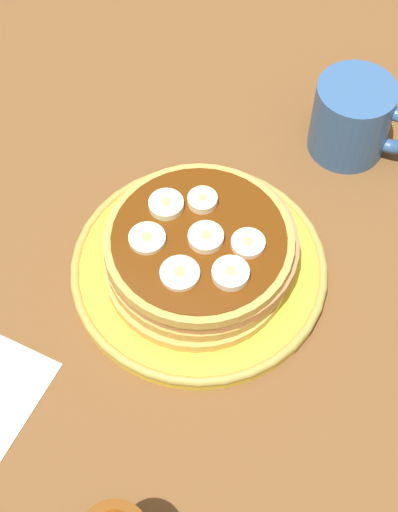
% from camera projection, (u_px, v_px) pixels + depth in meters
% --- Properties ---
extents(ground_plane, '(1.40, 1.40, 0.03)m').
position_uv_depth(ground_plane, '(199.00, 281.00, 0.72)').
color(ground_plane, brown).
extents(plate, '(0.23, 0.23, 0.02)m').
position_uv_depth(plate, '(199.00, 268.00, 0.70)').
color(plate, yellow).
rests_on(plate, ground_plane).
extents(pancake_stack, '(0.17, 0.18, 0.05)m').
position_uv_depth(pancake_stack, '(199.00, 252.00, 0.67)').
color(pancake_stack, gold).
rests_on(pancake_stack, plate).
extents(banana_slice_0, '(0.03, 0.03, 0.01)m').
position_uv_depth(banana_slice_0, '(206.00, 238.00, 0.65)').
color(banana_slice_0, '#F8E6BB').
rests_on(banana_slice_0, pancake_stack).
extents(banana_slice_1, '(0.03, 0.03, 0.01)m').
position_uv_depth(banana_slice_1, '(182.00, 275.00, 0.63)').
color(banana_slice_1, beige).
rests_on(banana_slice_1, pancake_stack).
extents(banana_slice_2, '(0.03, 0.03, 0.01)m').
position_uv_depth(banana_slice_2, '(248.00, 244.00, 0.65)').
color(banana_slice_2, '#FCE2C0').
rests_on(banana_slice_2, pancake_stack).
extents(banana_slice_3, '(0.03, 0.03, 0.01)m').
position_uv_depth(banana_slice_3, '(203.00, 201.00, 0.67)').
color(banana_slice_3, '#F4EAB5').
rests_on(banana_slice_3, pancake_stack).
extents(banana_slice_4, '(0.03, 0.03, 0.01)m').
position_uv_depth(banana_slice_4, '(166.00, 205.00, 0.67)').
color(banana_slice_4, '#EDF4BB').
rests_on(banana_slice_4, pancake_stack).
extents(banana_slice_5, '(0.03, 0.03, 0.01)m').
position_uv_depth(banana_slice_5, '(147.00, 239.00, 0.65)').
color(banana_slice_5, beige).
rests_on(banana_slice_5, pancake_stack).
extents(banana_slice_6, '(0.03, 0.03, 0.01)m').
position_uv_depth(banana_slice_6, '(231.00, 274.00, 0.63)').
color(banana_slice_6, '#F0E7C6').
rests_on(banana_slice_6, pancake_stack).
extents(coffee_mug, '(0.11, 0.08, 0.08)m').
position_uv_depth(coffee_mug, '(355.00, 118.00, 0.75)').
color(coffee_mug, '#33598C').
rests_on(coffee_mug, ground_plane).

